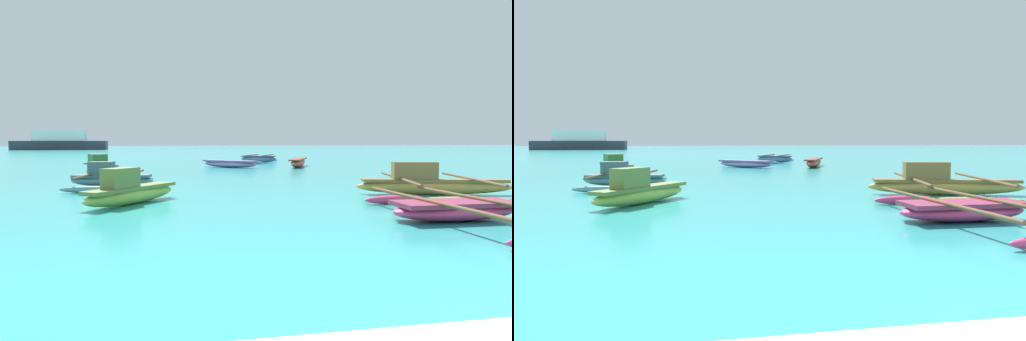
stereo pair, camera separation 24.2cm
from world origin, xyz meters
TOP-DOWN VIEW (x-y plane):
  - moored_boat_0 at (-4.26, 12.87)m, footprint 2.62×4.06m
  - moored_boat_1 at (4.51, 21.99)m, footprint 2.05×3.64m
  - moored_boat_2 at (3.30, 26.90)m, footprint 3.37×4.47m
  - moored_boat_3 at (4.35, 9.03)m, footprint 4.07×4.77m
  - moored_boat_4 at (2.54, 5.39)m, footprint 2.40×4.55m
  - moored_boat_5 at (-3.36, 8.71)m, footprint 2.14×2.65m
  - moored_boat_6 at (0.77, 22.07)m, footprint 2.99×2.74m
  - moored_boat_7 at (-5.51, 19.72)m, footprint 2.00×3.50m
  - distant_ferry at (-18.34, 71.97)m, footprint 13.59×2.99m

SIDE VIEW (x-z plane):
  - moored_boat_4 at x=2.54m, z-range -0.01..0.39m
  - moored_boat_6 at x=0.77m, z-range 0.02..0.41m
  - moored_boat_2 at x=3.30m, z-range -0.02..0.49m
  - moored_boat_1 at x=4.51m, z-range 0.03..0.48m
  - moored_boat_0 at x=-4.26m, z-range -0.14..0.64m
  - moored_boat_3 at x=4.35m, z-range -0.15..0.72m
  - moored_boat_7 at x=-5.51m, z-range -0.12..0.69m
  - moored_boat_5 at x=-3.36m, z-range -0.12..0.71m
  - distant_ferry at x=-18.34m, z-range -0.28..2.71m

